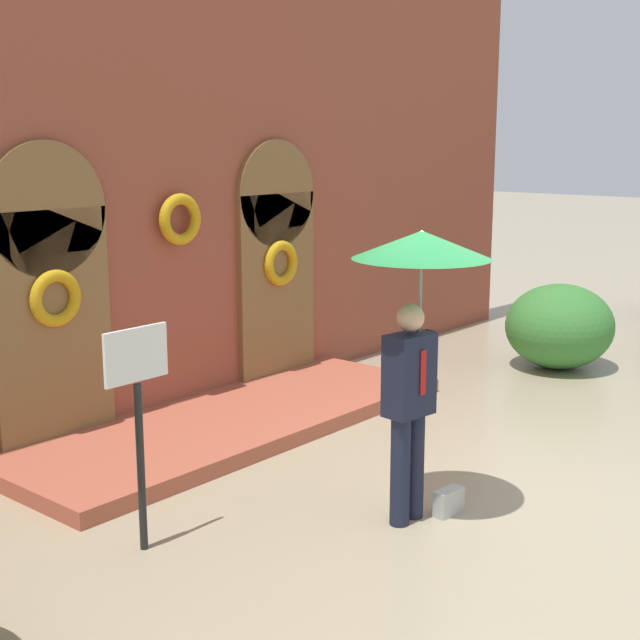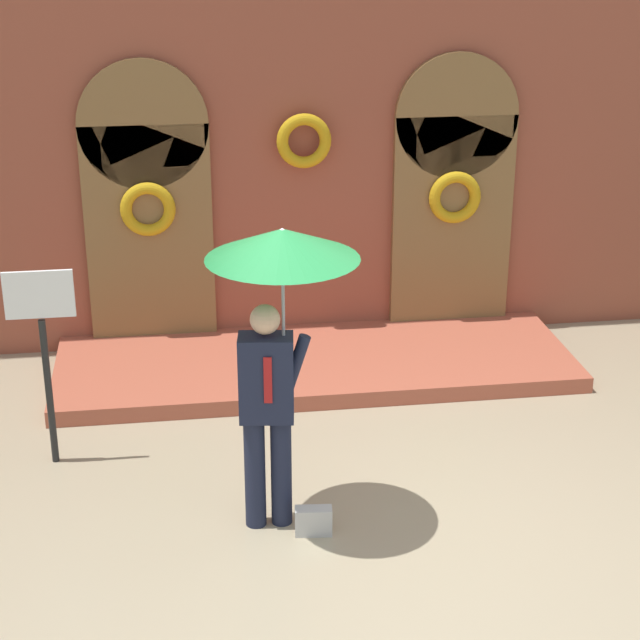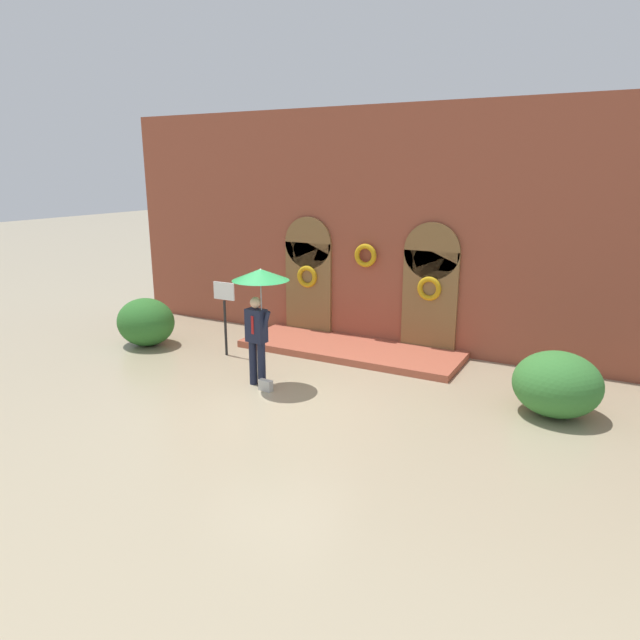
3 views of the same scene
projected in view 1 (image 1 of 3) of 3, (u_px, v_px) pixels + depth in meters
ground_plane at (485, 502)px, 7.64m from camera, size 80.00×80.00×0.00m
building_facade at (160, 174)px, 9.73m from camera, size 14.00×2.30×5.60m
person_with_umbrella at (418, 288)px, 6.97m from camera, size 1.10×1.10×2.36m
handbag at (448, 502)px, 7.37m from camera, size 0.29×0.15×0.22m
sign_post at (138, 402)px, 6.54m from camera, size 0.56×0.06×1.72m
shrub_right at (560, 326)px, 12.01m from camera, size 1.50×1.43×1.14m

